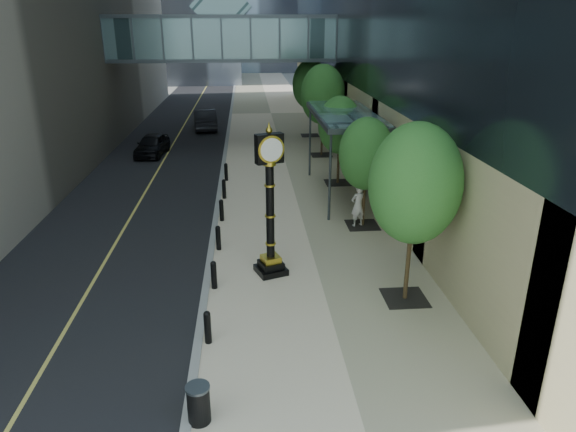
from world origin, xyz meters
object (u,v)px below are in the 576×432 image
at_px(pedestrian, 358,206).
at_px(car_far, 205,119).
at_px(trash_bin, 199,405).
at_px(car_near, 152,145).
at_px(street_clock, 270,213).

height_order(pedestrian, car_far, pedestrian).
bearing_deg(pedestrian, car_far, -91.68).
height_order(trash_bin, car_near, car_near).
relative_size(street_clock, pedestrian, 2.77).
height_order(trash_bin, car_far, car_far).
bearing_deg(car_near, pedestrian, -45.37).
bearing_deg(street_clock, car_far, 78.66).
bearing_deg(trash_bin, car_near, 101.52).
distance_m(pedestrian, car_near, 18.10).
bearing_deg(car_near, street_clock, -62.52).
distance_m(pedestrian, car_far, 24.53).
distance_m(trash_bin, pedestrian, 13.04).
relative_size(trash_bin, car_far, 0.18).
bearing_deg(pedestrian, trash_bin, 40.84).
bearing_deg(car_far, car_near, 64.77).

